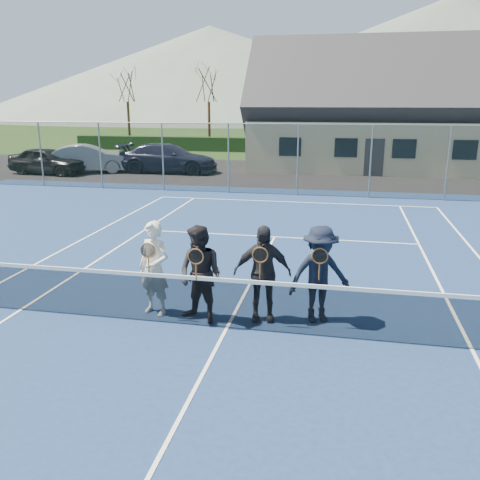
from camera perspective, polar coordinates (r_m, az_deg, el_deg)
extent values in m
plane|color=#244016|center=(28.47, 7.59, 7.30)|extent=(220.00, 220.00, 0.00)
cube|color=navy|center=(9.23, -1.48, -9.92)|extent=(30.00, 30.00, 0.02)
cube|color=black|center=(29.01, -0.39, 7.59)|extent=(40.00, 12.00, 0.01)
cube|color=black|center=(40.32, 8.86, 10.40)|extent=(40.00, 1.20, 1.10)
cone|color=#5A6C60|center=(106.69, -3.35, 18.11)|extent=(110.00, 110.00, 18.00)
cone|color=#54655A|center=(104.94, 22.52, 18.17)|extent=(120.00, 120.00, 22.00)
imported|color=black|center=(30.24, -20.81, 8.33)|extent=(4.53, 2.26, 1.48)
imported|color=gray|center=(30.16, -16.68, 8.74)|extent=(5.00, 3.27, 1.56)
imported|color=#191B33|center=(29.19, -8.07, 9.08)|extent=(5.59, 2.29, 1.62)
cube|color=white|center=(20.48, 5.96, 4.27)|extent=(10.97, 0.06, 0.01)
cube|color=white|center=(10.84, -23.38, -7.20)|extent=(0.06, 23.77, 0.01)
cube|color=white|center=(9.30, 24.59, -11.11)|extent=(0.06, 23.77, 0.01)
cube|color=white|center=(15.17, 3.91, 0.35)|extent=(8.23, 0.06, 0.01)
cube|color=white|center=(9.22, -1.48, -9.83)|extent=(0.06, 12.80, 0.01)
cube|color=black|center=(9.04, -1.50, -7.22)|extent=(11.60, 0.02, 0.88)
cube|color=white|center=(8.88, -1.52, -4.54)|extent=(11.60, 0.03, 0.07)
cylinder|color=slate|center=(25.82, -21.44, 8.91)|extent=(0.07, 0.07, 3.00)
cylinder|color=slate|center=(24.34, -15.40, 9.08)|extent=(0.07, 0.07, 3.00)
cylinder|color=slate|center=(23.15, -8.66, 9.15)|extent=(0.07, 0.07, 3.00)
cylinder|color=slate|center=(22.31, -1.30, 9.09)|extent=(0.07, 0.07, 3.00)
cylinder|color=slate|center=(21.85, 6.49, 8.87)|extent=(0.07, 0.07, 3.00)
cylinder|color=slate|center=(21.79, 14.45, 8.47)|extent=(0.07, 0.07, 3.00)
cylinder|color=slate|center=(22.15, 22.29, 7.92)|extent=(0.07, 0.07, 3.00)
cube|color=black|center=(21.85, 6.49, 8.87)|extent=(30.00, 0.03, 3.00)
cylinder|color=slate|center=(21.73, 6.61, 12.80)|extent=(30.00, 0.04, 0.04)
cube|color=beige|center=(32.30, 15.41, 10.34)|extent=(15.00, 8.00, 2.80)
pyramid|color=#2D2D33|center=(32.24, 15.97, 17.87)|extent=(15.60, 8.20, 4.10)
cube|color=#2D2D33|center=(28.31, 14.82, 8.92)|extent=(1.00, 0.06, 2.00)
cube|color=black|center=(28.36, 5.64, 10.38)|extent=(1.20, 0.06, 1.00)
cube|color=black|center=(28.21, 11.81, 10.11)|extent=(1.20, 0.06, 1.00)
cube|color=black|center=(28.39, 17.95, 9.72)|extent=(1.20, 0.06, 1.00)
cube|color=black|center=(28.87, 23.94, 9.24)|extent=(1.20, 0.06, 1.00)
cylinder|color=#332212|center=(44.89, -12.36, 12.49)|extent=(0.22, 0.22, 3.85)
cylinder|color=#382114|center=(42.59, -3.47, 12.66)|extent=(0.22, 0.22, 3.85)
cylinder|color=#372414|center=(41.18, 11.85, 12.28)|extent=(0.22, 0.22, 3.85)
imported|color=white|center=(9.65, -9.59, -3.17)|extent=(0.75, 0.60, 1.80)
torus|color=brown|center=(9.28, -10.29, -1.17)|extent=(0.29, 0.02, 0.29)
cylinder|color=black|center=(9.28, -10.29, -1.17)|extent=(0.25, 0.00, 0.25)
cylinder|color=brown|center=(9.36, -10.21, -2.81)|extent=(0.03, 0.03, 0.32)
imported|color=black|center=(9.20, -4.46, -3.92)|extent=(1.06, 0.95, 1.80)
torus|color=brown|center=(8.82, -4.99, -1.85)|extent=(0.29, 0.02, 0.29)
cylinder|color=black|center=(8.82, -4.99, -1.85)|extent=(0.25, 0.00, 0.25)
cylinder|color=brown|center=(8.90, -4.95, -3.57)|extent=(0.03, 0.03, 0.32)
imported|color=black|center=(9.27, 2.51, -3.74)|extent=(1.12, 0.63, 1.80)
torus|color=brown|center=(8.88, 2.27, -1.68)|extent=(0.29, 0.02, 0.29)
cylinder|color=black|center=(8.88, 2.27, -1.68)|extent=(0.25, 0.00, 0.25)
cylinder|color=brown|center=(8.96, 2.26, -3.39)|extent=(0.03, 0.03, 0.32)
imported|color=black|center=(9.31, 8.93, -3.83)|extent=(1.33, 1.09, 1.80)
torus|color=brown|center=(8.92, 8.96, -1.79)|extent=(0.29, 0.02, 0.29)
cylinder|color=black|center=(8.92, 8.96, -1.79)|extent=(0.25, 0.00, 0.25)
cylinder|color=brown|center=(9.00, 8.88, -3.49)|extent=(0.03, 0.03, 0.32)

